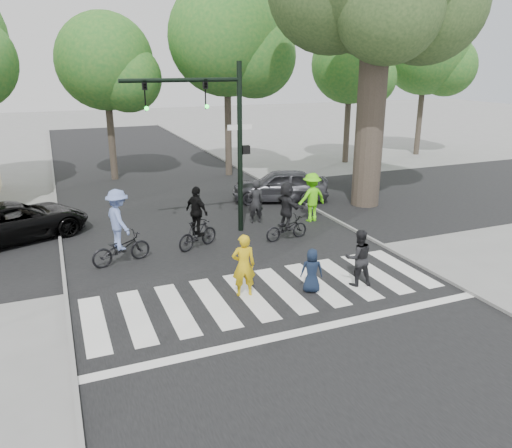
{
  "coord_description": "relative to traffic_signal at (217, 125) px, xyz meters",
  "views": [
    {
      "loc": [
        -4.93,
        -10.24,
        5.94
      ],
      "look_at": [
        0.5,
        3.0,
        1.3
      ],
      "focal_mm": 35.0,
      "sensor_mm": 36.0,
      "label": 1
    }
  ],
  "objects": [
    {
      "name": "car_grey",
      "position": [
        3.95,
        3.24,
        -3.18
      ],
      "size": [
        4.57,
        3.09,
        1.44
      ],
      "primitive_type": "imported",
      "rotation": [
        0.0,
        0.0,
        -1.93
      ],
      "color": "#37383D",
      "rests_on": "ground"
    },
    {
      "name": "cyclist_mid",
      "position": [
        -1.13,
        -1.18,
        -3.03
      ],
      "size": [
        1.66,
        1.11,
        2.12
      ],
      "color": "black",
      "rests_on": "ground"
    },
    {
      "name": "cyclist_right",
      "position": [
        1.98,
        -1.53,
        -2.98
      ],
      "size": [
        1.68,
        1.56,
        2.06
      ],
      "color": "black",
      "rests_on": "ground"
    },
    {
      "name": "bg_tree_5",
      "position": [
        17.92,
        10.5,
        2.46
      ],
      "size": [
        5.67,
        5.4,
        9.3
      ],
      "color": "brown",
      "rests_on": "ground"
    },
    {
      "name": "bg_tree_2",
      "position": [
        -2.11,
        10.42,
        1.88
      ],
      "size": [
        5.04,
        4.8,
        8.4
      ],
      "color": "brown",
      "rests_on": "ground"
    },
    {
      "name": "bg_tree_3",
      "position": [
        3.95,
        9.07,
        3.04
      ],
      "size": [
        6.3,
        6.0,
        10.2
      ],
      "color": "brown",
      "rests_on": "ground"
    },
    {
      "name": "pedestrian_child",
      "position": [
        0.79,
        -5.58,
        -3.29
      ],
      "size": [
        0.7,
        0.59,
        1.23
      ],
      "primitive_type": "imported",
      "rotation": [
        0.0,
        0.0,
        2.76
      ],
      "color": "#131E32",
      "rests_on": "ground"
    },
    {
      "name": "pedestrian_woman",
      "position": [
        -0.98,
        -5.08,
        -3.04
      ],
      "size": [
        0.69,
        0.52,
        1.72
      ],
      "primitive_type": "imported",
      "rotation": [
        0.0,
        0.0,
        2.95
      ],
      "color": "gold",
      "rests_on": "ground"
    },
    {
      "name": "road_cross",
      "position": [
        -0.35,
        1.8,
        -3.89
      ],
      "size": [
        70.0,
        10.0,
        0.01
      ],
      "primitive_type": "cube",
      "color": "black",
      "rests_on": "ground"
    },
    {
      "name": "curb_right",
      "position": [
        4.7,
        -1.2,
        -3.85
      ],
      "size": [
        0.1,
        70.0,
        0.1
      ],
      "primitive_type": "cube",
      "color": "gray",
      "rests_on": "ground"
    },
    {
      "name": "cyclist_left",
      "position": [
        -3.68,
        -1.57,
        -2.88
      ],
      "size": [
        1.96,
        1.34,
        2.36
      ],
      "color": "black",
      "rests_on": "ground"
    },
    {
      "name": "car_suv",
      "position": [
        -6.75,
        2.07,
        -3.23
      ],
      "size": [
        5.34,
        3.86,
        1.35
      ],
      "primitive_type": "imported",
      "rotation": [
        0.0,
        0.0,
        1.94
      ],
      "color": "black",
      "rests_on": "ground"
    },
    {
      "name": "ground",
      "position": [
        -0.35,
        -6.2,
        -3.9
      ],
      "size": [
        120.0,
        120.0,
        0.0
      ],
      "primitive_type": "plane",
      "color": "gray",
      "rests_on": "ground"
    },
    {
      "name": "road_stem",
      "position": [
        -0.35,
        -1.2,
        -3.9
      ],
      "size": [
        10.0,
        70.0,
        0.01
      ],
      "primitive_type": "cube",
      "color": "black",
      "rests_on": "ground"
    },
    {
      "name": "bystander_dark",
      "position": [
        1.72,
        0.68,
        -3.06
      ],
      "size": [
        0.65,
        0.47,
        1.67
      ],
      "primitive_type": "imported",
      "rotation": [
        0.0,
        0.0,
        3.02
      ],
      "color": "black",
      "rests_on": "ground"
    },
    {
      "name": "pedestrian_adult",
      "position": [
        2.2,
        -5.67,
        -3.09
      ],
      "size": [
        0.9,
        0.76,
        1.62
      ],
      "primitive_type": "imported",
      "rotation": [
        0.0,
        0.0,
        2.93
      ],
      "color": "black",
      "rests_on": "ground"
    },
    {
      "name": "crosswalk",
      "position": [
        -0.35,
        -5.54,
        -3.89
      ],
      "size": [
        10.0,
        3.85,
        0.01
      ],
      "color": "silver",
      "rests_on": "ground"
    },
    {
      "name": "bg_tree_4",
      "position": [
        11.88,
        9.93,
        1.73
      ],
      "size": [
        4.83,
        4.6,
        8.15
      ],
      "color": "brown",
      "rests_on": "ground"
    },
    {
      "name": "traffic_signal",
      "position": [
        0.0,
        0.0,
        0.0
      ],
      "size": [
        4.45,
        0.29,
        6.0
      ],
      "color": "black",
      "rests_on": "ground"
    },
    {
      "name": "bystander_hivis",
      "position": [
        3.82,
        0.06,
        -2.94
      ],
      "size": [
        1.32,
        0.88,
        1.92
      ],
      "primitive_type": "imported",
      "rotation": [
        0.0,
        0.0,
        3.28
      ],
      "color": "#62EB12",
      "rests_on": "ground"
    },
    {
      "name": "curb_left",
      "position": [
        -5.4,
        -1.2,
        -3.85
      ],
      "size": [
        0.1,
        70.0,
        0.1
      ],
      "primitive_type": "cube",
      "color": "gray",
      "rests_on": "ground"
    }
  ]
}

